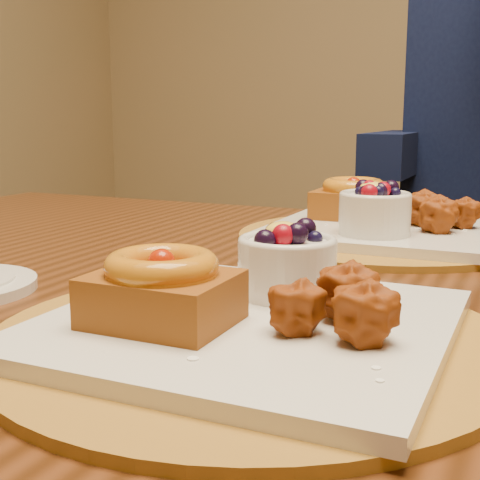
% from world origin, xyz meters
% --- Properties ---
extents(dining_table, '(1.60, 0.90, 0.76)m').
position_xyz_m(dining_table, '(-0.09, -0.08, 0.68)').
color(dining_table, black).
rests_on(dining_table, ground).
extents(place_setting_near, '(0.38, 0.38, 0.08)m').
position_xyz_m(place_setting_near, '(-0.10, -0.30, 0.78)').
color(place_setting_near, brown).
rests_on(place_setting_near, dining_table).
extents(place_setting_far, '(0.38, 0.38, 0.08)m').
position_xyz_m(place_setting_far, '(-0.10, 0.13, 0.78)').
color(place_setting_far, brown).
rests_on(place_setting_far, dining_table).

